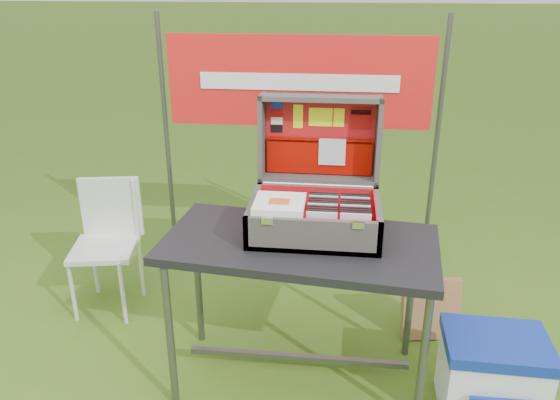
# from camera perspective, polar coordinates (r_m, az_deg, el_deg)

# --- Properties ---
(ground) EXTENTS (80.00, 80.00, 0.00)m
(ground) POSITION_cam_1_polar(r_m,az_deg,el_deg) (2.92, -0.25, -18.04)
(ground) COLOR #416817
(ground) RESTS_ON ground
(table) EXTENTS (1.30, 0.75, 0.78)m
(table) POSITION_cam_1_polar(r_m,az_deg,el_deg) (2.69, 1.94, -11.64)
(table) COLOR black
(table) RESTS_ON ground
(table_top) EXTENTS (1.30, 0.75, 0.04)m
(table_top) POSITION_cam_1_polar(r_m,az_deg,el_deg) (2.50, 2.05, -4.64)
(table_top) COLOR black
(table_top) RESTS_ON ground
(table_leg_fl) EXTENTS (0.04, 0.04, 0.74)m
(table_leg_fl) POSITION_cam_1_polar(r_m,az_deg,el_deg) (2.60, -11.39, -14.10)
(table_leg_fl) COLOR #59595B
(table_leg_fl) RESTS_ON ground
(table_leg_fr) EXTENTS (0.04, 0.04, 0.74)m
(table_leg_fr) POSITION_cam_1_polar(r_m,az_deg,el_deg) (2.52, 14.75, -15.65)
(table_leg_fr) COLOR #59595B
(table_leg_fr) RESTS_ON ground
(table_leg_bl) EXTENTS (0.04, 0.04, 0.74)m
(table_leg_bl) POSITION_cam_1_polar(r_m,az_deg,el_deg) (2.99, -8.55, -8.48)
(table_leg_bl) COLOR #59595B
(table_leg_bl) RESTS_ON ground
(table_leg_br) EXTENTS (0.04, 0.04, 0.74)m
(table_leg_br) POSITION_cam_1_polar(r_m,az_deg,el_deg) (2.93, 13.51, -9.62)
(table_leg_br) COLOR #59595B
(table_leg_br) RESTS_ON ground
(table_brace) EXTENTS (1.09, 0.03, 0.03)m
(table_brace) POSITION_cam_1_polar(r_m,az_deg,el_deg) (2.85, 1.87, -16.12)
(table_brace) COLOR #59595B
(table_brace) RESTS_ON ground
(suitcase) EXTENTS (0.60, 0.59, 0.58)m
(suitcase) POSITION_cam_1_polar(r_m,az_deg,el_deg) (2.51, 3.84, 3.12)
(suitcase) COLOR #625C55
(suitcase) RESTS_ON table
(suitcase_base_bottom) EXTENTS (0.60, 0.43, 0.02)m
(suitcase_base_bottom) POSITION_cam_1_polar(r_m,az_deg,el_deg) (2.56, 3.61, -3.23)
(suitcase_base_bottom) COLOR #625C55
(suitcase_base_bottom) RESTS_ON table_top
(suitcase_base_wall_front) EXTENTS (0.60, 0.02, 0.16)m
(suitcase_base_wall_front) POSITION_cam_1_polar(r_m,az_deg,el_deg) (2.35, 3.38, -3.86)
(suitcase_base_wall_front) COLOR #625C55
(suitcase_base_wall_front) RESTS_ON table_top
(suitcase_base_wall_back) EXTENTS (0.60, 0.02, 0.16)m
(suitcase_base_wall_back) POSITION_cam_1_polar(r_m,az_deg,el_deg) (2.71, 3.88, -0.09)
(suitcase_base_wall_back) COLOR #625C55
(suitcase_base_wall_back) RESTS_ON table_top
(suitcase_base_wall_left) EXTENTS (0.02, 0.43, 0.16)m
(suitcase_base_wall_left) POSITION_cam_1_polar(r_m,az_deg,el_deg) (2.56, -2.80, -1.54)
(suitcase_base_wall_left) COLOR #625C55
(suitcase_base_wall_left) RESTS_ON table_top
(suitcase_base_wall_right) EXTENTS (0.02, 0.43, 0.16)m
(suitcase_base_wall_right) POSITION_cam_1_polar(r_m,az_deg,el_deg) (2.53, 10.15, -2.12)
(suitcase_base_wall_right) COLOR #625C55
(suitcase_base_wall_right) RESTS_ON table_top
(suitcase_liner_floor) EXTENTS (0.55, 0.38, 0.01)m
(suitcase_liner_floor) POSITION_cam_1_polar(r_m,az_deg,el_deg) (2.55, 3.62, -2.94)
(suitcase_liner_floor) COLOR red
(suitcase_liner_floor) RESTS_ON suitcase_base_bottom
(suitcase_latch_left) EXTENTS (0.05, 0.01, 0.03)m
(suitcase_latch_left) POSITION_cam_1_polar(r_m,az_deg,el_deg) (2.32, -1.34, -2.21)
(suitcase_latch_left) COLOR silver
(suitcase_latch_left) RESTS_ON suitcase_base_wall_front
(suitcase_latch_right) EXTENTS (0.05, 0.01, 0.03)m
(suitcase_latch_right) POSITION_cam_1_polar(r_m,az_deg,el_deg) (2.30, 8.18, -2.64)
(suitcase_latch_right) COLOR silver
(suitcase_latch_right) RESTS_ON suitcase_base_wall_front
(suitcase_hinge) EXTENTS (0.54, 0.02, 0.02)m
(suitcase_hinge) POSITION_cam_1_polar(r_m,az_deg,el_deg) (2.69, 3.93, 1.57)
(suitcase_hinge) COLOR silver
(suitcase_hinge) RESTS_ON suitcase_base_wall_back
(suitcase_lid_back) EXTENTS (0.60, 0.05, 0.43)m
(suitcase_lid_back) POSITION_cam_1_polar(r_m,az_deg,el_deg) (2.78, 4.21, 6.68)
(suitcase_lid_back) COLOR #625C55
(suitcase_lid_back) RESTS_ON suitcase_base_wall_back
(suitcase_lid_rim_far) EXTENTS (0.60, 0.16, 0.03)m
(suitcase_lid_rim_far) POSITION_cam_1_polar(r_m,az_deg,el_deg) (2.68, 4.28, 10.59)
(suitcase_lid_rim_far) COLOR #625C55
(suitcase_lid_rim_far) RESTS_ON suitcase_lid_back
(suitcase_lid_rim_near) EXTENTS (0.60, 0.16, 0.03)m
(suitcase_lid_rim_near) POSITION_cam_1_polar(r_m,az_deg,el_deg) (2.77, 4.02, 2.30)
(suitcase_lid_rim_near) COLOR #625C55
(suitcase_lid_rim_near) RESTS_ON suitcase_lid_back
(suitcase_lid_rim_left) EXTENTS (0.02, 0.19, 0.44)m
(suitcase_lid_rim_left) POSITION_cam_1_polar(r_m,az_deg,el_deg) (2.74, -1.89, 6.58)
(suitcase_lid_rim_left) COLOR #625C55
(suitcase_lid_rim_left) RESTS_ON suitcase_lid_back
(suitcase_lid_rim_right) EXTENTS (0.02, 0.19, 0.44)m
(suitcase_lid_rim_right) POSITION_cam_1_polar(r_m,az_deg,el_deg) (2.72, 10.23, 6.10)
(suitcase_lid_rim_right) COLOR #625C55
(suitcase_lid_rim_right) RESTS_ON suitcase_lid_back
(suitcase_lid_liner) EXTENTS (0.55, 0.03, 0.38)m
(suitcase_lid_liner) POSITION_cam_1_polar(r_m,az_deg,el_deg) (2.77, 4.20, 6.62)
(suitcase_lid_liner) COLOR red
(suitcase_lid_liner) RESTS_ON suitcase_lid_back
(suitcase_liner_wall_front) EXTENTS (0.55, 0.01, 0.14)m
(suitcase_liner_wall_front) POSITION_cam_1_polar(r_m,az_deg,el_deg) (2.35, 3.40, -3.45)
(suitcase_liner_wall_front) COLOR red
(suitcase_liner_wall_front) RESTS_ON suitcase_base_bottom
(suitcase_liner_wall_back) EXTENTS (0.55, 0.01, 0.14)m
(suitcase_liner_wall_back) POSITION_cam_1_polar(r_m,az_deg,el_deg) (2.70, 3.87, 0.02)
(suitcase_liner_wall_back) COLOR red
(suitcase_liner_wall_back) RESTS_ON suitcase_base_bottom
(suitcase_liner_wall_left) EXTENTS (0.01, 0.38, 0.14)m
(suitcase_liner_wall_left) POSITION_cam_1_polar(r_m,az_deg,el_deg) (2.55, -2.47, -1.32)
(suitcase_liner_wall_left) COLOR red
(suitcase_liner_wall_left) RESTS_ON suitcase_base_bottom
(suitcase_liner_wall_right) EXTENTS (0.01, 0.38, 0.14)m
(suitcase_liner_wall_right) POSITION_cam_1_polar(r_m,az_deg,el_deg) (2.53, 9.83, -1.86)
(suitcase_liner_wall_right) COLOR red
(suitcase_liner_wall_right) RESTS_ON suitcase_base_bottom
(suitcase_lid_pocket) EXTENTS (0.53, 0.04, 0.17)m
(suitcase_lid_pocket) POSITION_cam_1_polar(r_m,az_deg,el_deg) (2.77, 4.12, 4.52)
(suitcase_lid_pocket) COLOR #990901
(suitcase_lid_pocket) RESTS_ON suitcase_lid_liner
(suitcase_pocket_edge) EXTENTS (0.52, 0.02, 0.02)m
(suitcase_pocket_edge) POSITION_cam_1_polar(r_m,az_deg,el_deg) (2.75, 4.17, 6.22)
(suitcase_pocket_edge) COLOR #990901
(suitcase_pocket_edge) RESTS_ON suitcase_lid_pocket
(suitcase_pocket_cd) EXTENTS (0.13, 0.02, 0.13)m
(suitcase_pocket_cd) POSITION_cam_1_polar(r_m,az_deg,el_deg) (2.75, 5.46, 5.02)
(suitcase_pocket_cd) COLOR silver
(suitcase_pocket_cd) RESTS_ON suitcase_lid_pocket
(lid_sticker_cc_a) EXTENTS (0.06, 0.01, 0.04)m
(lid_sticker_cc_a) POSITION_cam_1_polar(r_m,az_deg,el_deg) (2.75, -0.33, 9.91)
(lid_sticker_cc_a) COLOR #1933B2
(lid_sticker_cc_a) RESTS_ON suitcase_lid_liner
(lid_sticker_cc_b) EXTENTS (0.06, 0.01, 0.04)m
(lid_sticker_cc_b) POSITION_cam_1_polar(r_m,az_deg,el_deg) (2.76, -0.34, 9.08)
(lid_sticker_cc_b) COLOR #B40B0B
(lid_sticker_cc_b) RESTS_ON suitcase_lid_liner
(lid_sticker_cc_c) EXTENTS (0.06, 0.01, 0.04)m
(lid_sticker_cc_c) POSITION_cam_1_polar(r_m,az_deg,el_deg) (2.76, -0.34, 8.27)
(lid_sticker_cc_c) COLOR white
(lid_sticker_cc_c) RESTS_ON suitcase_lid_liner
(lid_sticker_cc_d) EXTENTS (0.06, 0.01, 0.04)m
(lid_sticker_cc_d) POSITION_cam_1_polar(r_m,az_deg,el_deg) (2.77, -0.34, 7.46)
(lid_sticker_cc_d) COLOR black
(lid_sticker_cc_d) RESTS_ON suitcase_lid_liner
(lid_card_neon_tall) EXTENTS (0.05, 0.01, 0.12)m
(lid_card_neon_tall) POSITION_cam_1_polar(r_m,az_deg,el_deg) (2.75, 1.90, 8.71)
(lid_card_neon_tall) COLOR #DFF015
(lid_card_neon_tall) RESTS_ON suitcase_lid_liner
(lid_card_neon_main) EXTENTS (0.12, 0.01, 0.09)m
(lid_card_neon_main) POSITION_cam_1_polar(r_m,az_deg,el_deg) (2.74, 4.26, 8.63)
(lid_card_neon_main) COLOR #DFF015
(lid_card_neon_main) RESTS_ON suitcase_lid_liner
(lid_card_neon_small) EXTENTS (0.05, 0.01, 0.09)m
(lid_card_neon_small) POSITION_cam_1_polar(r_m,az_deg,el_deg) (2.74, 6.17, 8.55)
(lid_card_neon_small) COLOR #DFF015
(lid_card_neon_small) RESTS_ON suitcase_lid_liner
(lid_sticker_band) EXTENTS (0.11, 0.01, 0.11)m
(lid_sticker_band) POSITION_cam_1_polar(r_m,az_deg,el_deg) (2.74, 8.43, 8.45)
(lid_sticker_band) COLOR #B40B0B
(lid_sticker_band) RESTS_ON suitcase_lid_liner
(lid_sticker_band_bar) EXTENTS (0.10, 0.00, 0.02)m
(lid_sticker_band_bar) POSITION_cam_1_polar(r_m,az_deg,el_deg) (2.74, 8.46, 9.07)
(lid_sticker_band_bar) COLOR black
(lid_sticker_band_bar) RESTS_ON suitcase_lid_liner
(cd_left_0) EXTENTS (0.13, 0.01, 0.15)m
(cd_left_0) POSITION_cam_1_polar(r_m,az_deg,el_deg) (2.37, 4.35, -2.96)
(cd_left_0) COLOR silver
(cd_left_0) RESTS_ON suitcase_liner_floor
(cd_left_1) EXTENTS (0.13, 0.01, 0.15)m
(cd_left_1) POSITION_cam_1_polar(r_m,az_deg,el_deg) (2.39, 4.37, -2.72)
(cd_left_1) COLOR black
(cd_left_1) RESTS_ON suitcase_liner_floor
(cd_left_2) EXTENTS (0.13, 0.01, 0.15)m
(cd_left_2) POSITION_cam_1_polar(r_m,az_deg,el_deg) (2.41, 4.40, -2.48)
(cd_left_2) COLOR black
(cd_left_2) RESTS_ON suitcase_liner_floor
(cd_left_3) EXTENTS (0.13, 0.01, 0.15)m
(cd_left_3) POSITION_cam_1_polar(r_m,az_deg,el_deg) (2.43, 4.42, -2.25)
(cd_left_3) COLOR black
(cd_left_3) RESTS_ON suitcase_liner_floor
(cd_left_4) EXTENTS (0.13, 0.01, 0.15)m
(cd_left_4) POSITION_cam_1_polar(r_m,az_deg,el_deg) (2.45, 4.44, -2.02)
(cd_left_4) COLOR silver
(cd_left_4) RESTS_ON suitcase_liner_floor
(cd_left_5) EXTENTS (0.13, 0.01, 0.15)m
(cd_left_5) POSITION_cam_1_polar(r_m,az_deg,el_deg) (2.47, 4.46, -1.80)
(cd_left_5) COLOR black
(cd_left_5) RESTS_ON suitcase_liner_floor
(cd_left_6) EXTENTS (0.13, 0.01, 0.15)m
(cd_left_6) POSITION_cam_1_polar(r_m,az_deg,el_deg) (2.49, 4.49, -1.58)
(cd_left_6) COLOR black
(cd_left_6) RESTS_ON suitcase_liner_floor
(cd_left_7) EXTENTS (0.13, 0.01, 0.15)m
(cd_left_7) POSITION_cam_1_polar(r_m,az_deg,el_deg) (2.52, 4.51, -1.36)
(cd_left_7) COLOR black
(cd_left_7) RESTS_ON suitcase_liner_floor
(cd_left_8) EXTENTS (0.13, 0.01, 0.15)m
(cd_left_8) POSITION_cam_1_polar(r_m,az_deg,el_deg) (2.54, 4.53, -1.15)
(cd_left_8) COLOR silver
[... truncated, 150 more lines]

